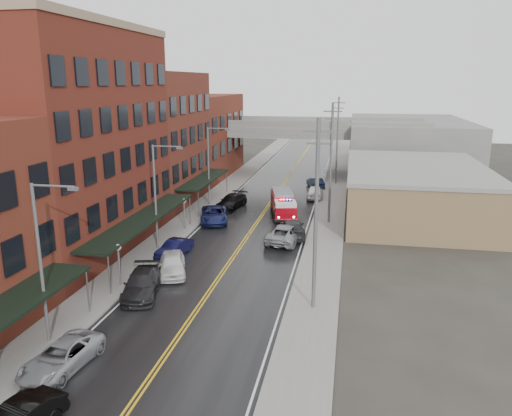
{
  "coord_description": "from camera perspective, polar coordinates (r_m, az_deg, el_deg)",
  "views": [
    {
      "loc": [
        9.1,
        -14.26,
        14.04
      ],
      "look_at": [
        0.98,
        28.22,
        3.0
      ],
      "focal_mm": 35.0,
      "sensor_mm": 36.0,
      "label": 1
    }
  ],
  "objects": [
    {
      "name": "parked_car_left_5",
      "position": [
        41.8,
        -9.31,
        -4.54
      ],
      "size": [
        2.33,
        4.25,
        1.33
      ],
      "primitive_type": "imported",
      "rotation": [
        0.0,
        0.0,
        -0.24
      ],
      "color": "black",
      "rests_on": "ground"
    },
    {
      "name": "parked_car_left_2",
      "position": [
        27.74,
        -21.32,
        -15.55
      ],
      "size": [
        2.79,
        5.11,
        1.36
      ],
      "primitive_type": "imported",
      "rotation": [
        0.0,
        0.0,
        -0.11
      ],
      "color": "#97999E",
      "rests_on": "ground"
    },
    {
      "name": "awning_1",
      "position": [
        42.26,
        -12.71,
        -1.2
      ],
      "size": [
        2.6,
        18.0,
        3.09
      ],
      "color": "black",
      "rests_on": "ground"
    },
    {
      "name": "parked_car_right_3",
      "position": [
        67.94,
        6.81,
        2.9
      ],
      "size": [
        2.84,
        4.54,
        1.41
      ],
      "primitive_type": "imported",
      "rotation": [
        0.0,
        0.0,
        3.48
      ],
      "color": "black",
      "rests_on": "ground"
    },
    {
      "name": "curb_right",
      "position": [
        46.54,
        6.08,
        -3.23
      ],
      "size": [
        0.3,
        160.0,
        0.15
      ],
      "primitive_type": "cube",
      "color": "gray",
      "rests_on": "ground"
    },
    {
      "name": "fire_truck",
      "position": [
        53.08,
        3.12,
        0.51
      ],
      "size": [
        4.02,
        7.34,
        2.56
      ],
      "rotation": [
        0.0,
        0.0,
        0.23
      ],
      "color": "#9D0713",
      "rests_on": "ground"
    },
    {
      "name": "road",
      "position": [
        47.32,
        -0.76,
        -2.93
      ],
      "size": [
        11.0,
        160.0,
        0.02
      ],
      "primitive_type": "cube",
      "color": "black",
      "rests_on": "ground"
    },
    {
      "name": "utility_pole_0",
      "position": [
        30.33,
        6.88,
        -0.56
      ],
      "size": [
        1.8,
        0.24,
        12.0
      ],
      "color": "#59595B",
      "rests_on": "ground"
    },
    {
      "name": "sidewalk_left",
      "position": [
        49.22,
        -9.12,
        -2.35
      ],
      "size": [
        3.0,
        160.0,
        0.15
      ],
      "primitive_type": "cube",
      "color": "slate",
      "rests_on": "ground"
    },
    {
      "name": "parked_car_right_2",
      "position": [
        61.69,
        6.76,
        1.83
      ],
      "size": [
        2.02,
        4.77,
        1.61
      ],
      "primitive_type": "imported",
      "rotation": [
        0.0,
        0.0,
        3.17
      ],
      "color": "white",
      "rests_on": "ground"
    },
    {
      "name": "globe_lamp_2",
      "position": [
        48.34,
        -8.22,
        0.13
      ],
      "size": [
        0.44,
        0.44,
        3.12
      ],
      "color": "#59595B",
      "rests_on": "ground"
    },
    {
      "name": "utility_pole_1",
      "position": [
        49.9,
        8.55,
        5.24
      ],
      "size": [
        1.8,
        0.24,
        12.0
      ],
      "color": "#59595B",
      "rests_on": "ground"
    },
    {
      "name": "brick_building_b",
      "position": [
        43.77,
        -20.2,
        6.83
      ],
      "size": [
        9.0,
        20.0,
        18.0
      ],
      "primitive_type": "cube",
      "color": "#581B17",
      "rests_on": "ground"
    },
    {
      "name": "right_far_block",
      "position": [
        85.32,
        16.86,
        6.95
      ],
      "size": [
        18.0,
        30.0,
        8.0
      ],
      "primitive_type": "cube",
      "color": "slate",
      "rests_on": "ground"
    },
    {
      "name": "parked_car_right_1",
      "position": [
        46.28,
        4.18,
        -2.35
      ],
      "size": [
        3.12,
        5.78,
        1.59
      ],
      "primitive_type": "imported",
      "rotation": [
        0.0,
        0.0,
        3.31
      ],
      "color": "#242426",
      "rests_on": "ground"
    },
    {
      "name": "parked_car_left_7",
      "position": [
        56.61,
        -2.81,
        0.75
      ],
      "size": [
        3.11,
        5.66,
        1.55
      ],
      "primitive_type": "imported",
      "rotation": [
        0.0,
        0.0,
        -0.18
      ],
      "color": "black",
      "rests_on": "ground"
    },
    {
      "name": "street_lamp_1",
      "position": [
        42.28,
        -11.17,
        1.95
      ],
      "size": [
        2.64,
        0.22,
        9.0
      ],
      "color": "#59595B",
      "rests_on": "ground"
    },
    {
      "name": "parked_car_left_6",
      "position": [
        51.08,
        -4.82,
        -0.77
      ],
      "size": [
        4.05,
        6.18,
        1.58
      ],
      "primitive_type": "imported",
      "rotation": [
        0.0,
        0.0,
        0.27
      ],
      "color": "#151B4E",
      "rests_on": "ground"
    },
    {
      "name": "brick_building_far",
      "position": [
        76.08,
        -6.43,
        8.16
      ],
      "size": [
        9.0,
        20.0,
        12.0
      ],
      "primitive_type": "cube",
      "color": "maroon",
      "rests_on": "ground"
    },
    {
      "name": "parked_car_left_4",
      "position": [
        37.9,
        -9.54,
        -6.33
      ],
      "size": [
        3.37,
        5.07,
        1.6
      ],
      "primitive_type": "imported",
      "rotation": [
        0.0,
        0.0,
        0.34
      ],
      "color": "silver",
      "rests_on": "ground"
    },
    {
      "name": "brick_building_c",
      "position": [
        59.53,
        -11.46,
        7.73
      ],
      "size": [
        9.0,
        15.0,
        15.0
      ],
      "primitive_type": "cube",
      "color": "#5D231C",
      "rests_on": "ground"
    },
    {
      "name": "sidewalk_right",
      "position": [
        46.45,
        8.11,
        -3.33
      ],
      "size": [
        3.0,
        160.0,
        0.15
      ],
      "primitive_type": "cube",
      "color": "slate",
      "rests_on": "ground"
    },
    {
      "name": "tan_building",
      "position": [
        55.9,
        17.68,
        1.72
      ],
      "size": [
        14.0,
        22.0,
        5.0
      ],
      "primitive_type": "cube",
      "color": "olive",
      "rests_on": "ground"
    },
    {
      "name": "globe_lamp_1",
      "position": [
        35.97,
        -15.45,
        -5.25
      ],
      "size": [
        0.44,
        0.44,
        3.12
      ],
      "color": "#59595B",
      "rests_on": "ground"
    },
    {
      "name": "parked_car_left_3",
      "position": [
        34.81,
        -12.92,
        -8.45
      ],
      "size": [
        3.41,
        5.76,
        1.56
      ],
      "primitive_type": "imported",
      "rotation": [
        0.0,
        0.0,
        0.24
      ],
      "color": "black",
      "rests_on": "ground"
    },
    {
      "name": "awning_2",
      "position": [
        58.28,
        -5.93,
        3.31
      ],
      "size": [
        2.6,
        13.0,
        3.09
      ],
      "color": "black",
      "rests_on": "ground"
    },
    {
      "name": "overpass",
      "position": [
        77.23,
        4.04,
        8.3
      ],
      "size": [
        40.0,
        10.0,
        7.5
      ],
      "color": "slate",
      "rests_on": "ground"
    },
    {
      "name": "utility_pole_2",
      "position": [
        69.72,
        9.28,
        7.76
      ],
      "size": [
        1.8,
        0.24,
        12.0
      ],
      "color": "#59595B",
      "rests_on": "ground"
    },
    {
      "name": "street_lamp_0",
      "position": [
        28.62,
        -23.1,
        -4.9
      ],
      "size": [
        2.64,
        0.22,
        9.0
      ],
      "color": "#59595B",
      "rests_on": "ground"
    },
    {
      "name": "street_lamp_2",
      "position": [
        57.16,
        -5.22,
        5.35
      ],
      "size": [
        2.64,
        0.22,
        9.0
      ],
      "color": "#59595B",
      "rests_on": "ground"
    },
    {
      "name": "curb_left",
      "position": [
        48.7,
        -7.29,
        -2.47
      ],
      "size": [
        0.3,
        160.0,
        0.15
      ],
      "primitive_type": "cube",
      "color": "gray",
      "rests_on": "ground"
    },
    {
      "name": "parked_car_right_0",
      "position": [
        44.81,
        3.44,
        -2.9
      ],
      "size": [
        3.45,
        6.04,
        1.59
      ],
      "primitive_type": "imported",
      "rotation": [
        0.0,
        0.0,
        2.99
      ],
      "color": "gray",
      "rests_on": "ground"
    }
  ]
}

